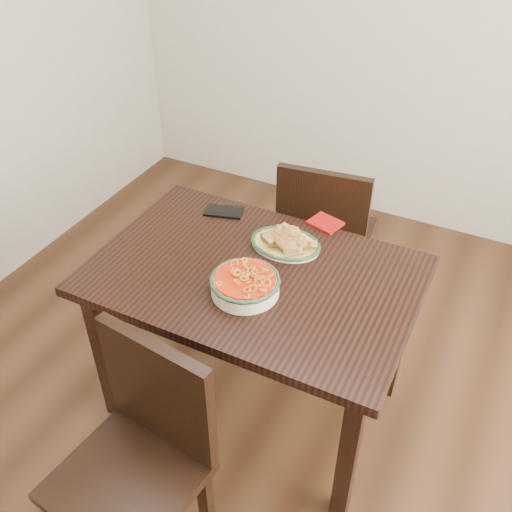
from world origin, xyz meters
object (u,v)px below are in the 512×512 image
at_px(dining_table, 254,292).
at_px(noodle_bowl, 245,283).
at_px(chair_near, 142,449).
at_px(smartphone, 224,212).
at_px(fish_plate, 286,237).
at_px(chair_far, 325,233).

bearing_deg(dining_table, noodle_bowl, -77.97).
relative_size(chair_near, noodle_bowl, 3.52).
relative_size(chair_near, smartphone, 5.47).
bearing_deg(smartphone, fish_plate, -32.55).
bearing_deg(smartphone, dining_table, -61.15).
bearing_deg(noodle_bowl, dining_table, 102.03).
xyz_separation_m(chair_near, fish_plate, (0.10, 0.88, 0.30)).
bearing_deg(chair_near, dining_table, 92.33).
xyz_separation_m(chair_far, smartphone, (-0.33, -0.39, 0.26)).
height_order(chair_near, noodle_bowl, chair_near).
bearing_deg(smartphone, chair_near, -91.99).
distance_m(chair_far, fish_plate, 0.57).
xyz_separation_m(dining_table, fish_plate, (0.04, 0.20, 0.14)).
bearing_deg(chair_far, chair_near, 79.32).
bearing_deg(dining_table, smartphone, 134.36).
bearing_deg(noodle_bowl, smartphone, 127.40).
relative_size(chair_near, fish_plate, 3.22).
xyz_separation_m(chair_near, smartphone, (-0.24, 0.98, 0.26)).
height_order(dining_table, chair_far, chair_far).
bearing_deg(noodle_bowl, fish_plate, 87.03).
relative_size(fish_plate, noodle_bowl, 1.09).
xyz_separation_m(chair_far, noodle_bowl, (-0.01, -0.80, 0.29)).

